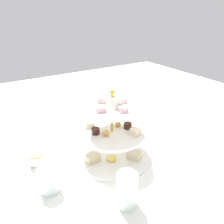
{
  "coord_description": "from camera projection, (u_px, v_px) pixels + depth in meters",
  "views": [
    {
      "loc": [
        0.58,
        -0.36,
        0.51
      ],
      "look_at": [
        0.0,
        0.0,
        0.18
      ],
      "focal_mm": 34.45,
      "sensor_mm": 36.0,
      "label": 1
    }
  ],
  "objects": [
    {
      "name": "teacup_with_saucer",
      "position": [
        37.0,
        159.0,
        0.78
      ],
      "size": [
        0.09,
        0.09,
        0.05
      ],
      "color": "white",
      "rests_on": "ground_plane"
    },
    {
      "name": "ground_plane",
      "position": [
        112.0,
        155.0,
        0.84
      ],
      "size": [
        2.4,
        2.4,
        0.0
      ],
      "primitive_type": "plane",
      "color": "white"
    },
    {
      "name": "butter_knife_left",
      "position": [
        191.0,
        152.0,
        0.85
      ],
      "size": [
        0.16,
        0.08,
        0.0
      ],
      "primitive_type": "cube",
      "rotation": [
        0.0,
        0.0,
        2.74
      ],
      "color": "silver",
      "rests_on": "ground_plane"
    },
    {
      "name": "water_glass_tall_right",
      "position": [
        119.0,
        111.0,
        1.05
      ],
      "size": [
        0.07,
        0.07,
        0.13
      ],
      "primitive_type": "cylinder",
      "color": "silver",
      "rests_on": "ground_plane"
    },
    {
      "name": "butter_knife_right",
      "position": [
        56.0,
        131.0,
        1.0
      ],
      "size": [
        0.05,
        0.17,
        0.0
      ],
      "primitive_type": "cube",
      "rotation": [
        0.0,
        0.0,
        4.94
      ],
      "color": "silver",
      "rests_on": "ground_plane"
    },
    {
      "name": "tiered_serving_stand",
      "position": [
        112.0,
        137.0,
        0.8
      ],
      "size": [
        0.3,
        0.3,
        0.27
      ],
      "color": "white",
      "rests_on": "ground_plane"
    },
    {
      "name": "water_glass_short_left",
      "position": [
        49.0,
        179.0,
        0.66
      ],
      "size": [
        0.06,
        0.06,
        0.08
      ],
      "primitive_type": "cylinder",
      "color": "silver",
      "rests_on": "ground_plane"
    },
    {
      "name": "water_glass_mid_back",
      "position": [
        127.0,
        190.0,
        0.6
      ],
      "size": [
        0.06,
        0.06,
        0.11
      ],
      "primitive_type": "cylinder",
      "color": "silver",
      "rests_on": "ground_plane"
    }
  ]
}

